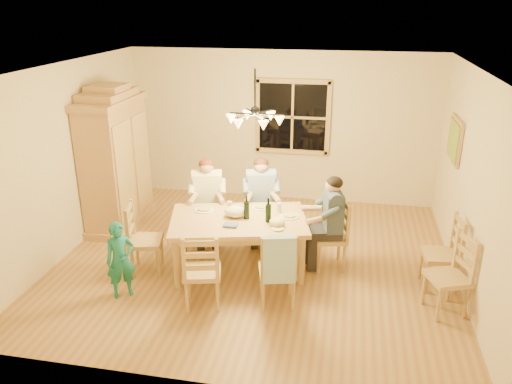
% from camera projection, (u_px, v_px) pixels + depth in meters
% --- Properties ---
extents(floor, '(5.50, 5.50, 0.00)m').
position_uv_depth(floor, '(255.00, 260.00, 7.16)').
color(floor, '#996637').
rests_on(floor, ground).
extents(ceiling, '(5.50, 5.00, 0.02)m').
position_uv_depth(ceiling, '(255.00, 68.00, 6.18)').
color(ceiling, white).
rests_on(ceiling, wall_back).
extents(wall_back, '(5.50, 0.02, 2.70)m').
position_uv_depth(wall_back, '(281.00, 127.00, 8.96)').
color(wall_back, beige).
rests_on(wall_back, floor).
extents(wall_left, '(0.02, 5.00, 2.70)m').
position_uv_depth(wall_left, '(67.00, 160.00, 7.15)').
color(wall_left, beige).
rests_on(wall_left, floor).
extents(wall_right, '(0.02, 5.00, 2.70)m').
position_uv_depth(wall_right, '(472.00, 185.00, 6.19)').
color(wall_right, beige).
rests_on(wall_right, floor).
extents(window, '(1.30, 0.06, 1.30)m').
position_uv_depth(window, '(292.00, 117.00, 8.82)').
color(window, black).
rests_on(window, wall_back).
extents(painting, '(0.06, 0.78, 0.64)m').
position_uv_depth(painting, '(455.00, 140.00, 7.20)').
color(painting, '#A77748').
rests_on(painting, wall_right).
extents(chandelier, '(0.77, 0.68, 0.71)m').
position_uv_depth(chandelier, '(255.00, 118.00, 6.41)').
color(chandelier, black).
rests_on(chandelier, ceiling).
extents(armoire, '(0.66, 1.40, 2.30)m').
position_uv_depth(armoire, '(116.00, 163.00, 7.95)').
color(armoire, '#A77748').
rests_on(armoire, floor).
extents(dining_table, '(2.02, 1.50, 0.76)m').
position_uv_depth(dining_table, '(239.00, 225.00, 6.71)').
color(dining_table, '#A57C49').
rests_on(dining_table, floor).
extents(chair_far_left, '(0.53, 0.51, 0.99)m').
position_uv_depth(chair_far_left, '(209.00, 223.00, 7.62)').
color(chair_far_left, '#AC834C').
rests_on(chair_far_left, floor).
extents(chair_far_right, '(0.53, 0.51, 0.99)m').
position_uv_depth(chair_far_right, '(261.00, 222.00, 7.65)').
color(chair_far_right, '#AC834C').
rests_on(chair_far_right, floor).
extents(chair_near_left, '(0.53, 0.51, 0.99)m').
position_uv_depth(chair_near_left, '(203.00, 283.00, 6.03)').
color(chair_near_left, '#AC834C').
rests_on(chair_near_left, floor).
extents(chair_near_right, '(0.53, 0.51, 0.99)m').
position_uv_depth(chair_near_right, '(277.00, 281.00, 6.07)').
color(chair_near_right, '#AC834C').
rests_on(chair_near_right, floor).
extents(chair_end_left, '(0.51, 0.53, 0.99)m').
position_uv_depth(chair_end_left, '(147.00, 251.00, 6.79)').
color(chair_end_left, '#AC834C').
rests_on(chair_end_left, floor).
extents(chair_end_right, '(0.51, 0.53, 0.99)m').
position_uv_depth(chair_end_right, '(330.00, 247.00, 6.90)').
color(chair_end_right, '#AC834C').
rests_on(chair_end_right, floor).
extents(adult_woman, '(0.47, 0.50, 0.87)m').
position_uv_depth(adult_woman, '(207.00, 191.00, 7.42)').
color(adult_woman, beige).
rests_on(adult_woman, floor).
extents(adult_plaid_man, '(0.47, 0.50, 0.87)m').
position_uv_depth(adult_plaid_man, '(261.00, 190.00, 7.46)').
color(adult_plaid_man, '#2F4F83').
rests_on(adult_plaid_man, floor).
extents(adult_slate_man, '(0.50, 0.47, 0.87)m').
position_uv_depth(adult_slate_man, '(332.00, 211.00, 6.70)').
color(adult_slate_man, '#3B4A5F').
rests_on(adult_slate_man, floor).
extents(towel, '(0.39, 0.19, 0.58)m').
position_uv_depth(towel, '(279.00, 260.00, 5.75)').
color(towel, '#94B7C9').
rests_on(towel, chair_near_right).
extents(wine_bottle_a, '(0.08, 0.08, 0.33)m').
position_uv_depth(wine_bottle_a, '(247.00, 207.00, 6.62)').
color(wine_bottle_a, black).
rests_on(wine_bottle_a, dining_table).
extents(wine_bottle_b, '(0.08, 0.08, 0.33)m').
position_uv_depth(wine_bottle_b, '(268.00, 210.00, 6.53)').
color(wine_bottle_b, black).
rests_on(wine_bottle_b, dining_table).
extents(plate_woman, '(0.26, 0.26, 0.02)m').
position_uv_depth(plate_woman, '(204.00, 210.00, 6.92)').
color(plate_woman, white).
rests_on(plate_woman, dining_table).
extents(plate_plaid, '(0.26, 0.26, 0.02)m').
position_uv_depth(plate_plaid, '(261.00, 207.00, 7.01)').
color(plate_plaid, white).
rests_on(plate_plaid, dining_table).
extents(plate_slate, '(0.26, 0.26, 0.02)m').
position_uv_depth(plate_slate, '(290.00, 216.00, 6.72)').
color(plate_slate, white).
rests_on(plate_slate, dining_table).
extents(wine_glass_a, '(0.06, 0.06, 0.14)m').
position_uv_depth(wine_glass_a, '(230.00, 206.00, 6.89)').
color(wine_glass_a, silver).
rests_on(wine_glass_a, dining_table).
extents(wine_glass_b, '(0.06, 0.06, 0.14)m').
position_uv_depth(wine_glass_b, '(279.00, 208.00, 6.84)').
color(wine_glass_b, silver).
rests_on(wine_glass_b, dining_table).
extents(cap, '(0.20, 0.20, 0.11)m').
position_uv_depth(cap, '(277.00, 222.00, 6.44)').
color(cap, beige).
rests_on(cap, dining_table).
extents(napkin, '(0.21, 0.18, 0.03)m').
position_uv_depth(napkin, '(231.00, 225.00, 6.45)').
color(napkin, '#4D5E8E').
rests_on(napkin, dining_table).
extents(cloth_bundle, '(0.28, 0.22, 0.15)m').
position_uv_depth(cloth_bundle, '(235.00, 212.00, 6.70)').
color(cloth_bundle, beige).
rests_on(cloth_bundle, dining_table).
extents(child, '(0.43, 0.41, 1.00)m').
position_uv_depth(child, '(121.00, 260.00, 6.16)').
color(child, '#1A7672').
rests_on(child, floor).
extents(chair_spare_front, '(0.55, 0.56, 0.99)m').
position_uv_depth(chair_spare_front, '(445.00, 289.00, 5.90)').
color(chair_spare_front, '#AC834C').
rests_on(chair_spare_front, floor).
extents(chair_spare_back, '(0.47, 0.48, 0.99)m').
position_uv_depth(chair_spare_back, '(438.00, 265.00, 6.42)').
color(chair_spare_back, '#AC834C').
rests_on(chair_spare_back, floor).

